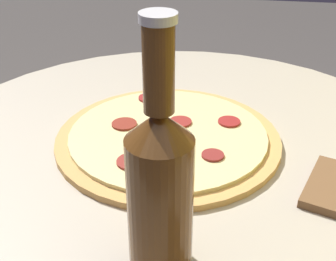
# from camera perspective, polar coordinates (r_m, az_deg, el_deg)

# --- Properties ---
(table) EXTENTS (0.85, 0.85, 0.77)m
(table) POSITION_cam_1_polar(r_m,az_deg,el_deg) (0.84, 1.29, -13.14)
(table) COLOR #B2A893
(table) RESTS_ON ground_plane
(pizza) EXTENTS (0.35, 0.35, 0.02)m
(pizza) POSITION_cam_1_polar(r_m,az_deg,el_deg) (0.73, -0.00, -0.83)
(pizza) COLOR tan
(pizza) RESTS_ON table
(beer_bottle) EXTENTS (0.07, 0.07, 0.28)m
(beer_bottle) POSITION_cam_1_polar(r_m,az_deg,el_deg) (0.46, -1.00, -6.78)
(beer_bottle) COLOR #563314
(beer_bottle) RESTS_ON table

